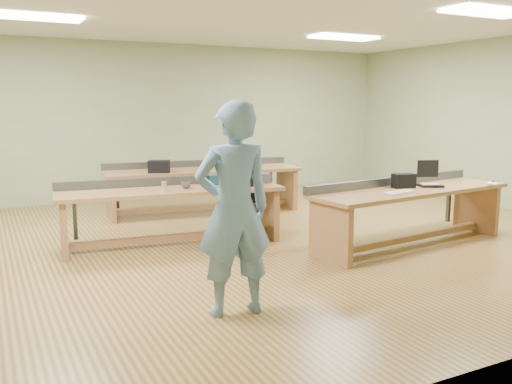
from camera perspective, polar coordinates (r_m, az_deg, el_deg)
floor at (r=7.47m, az=-0.13°, el=-4.98°), size 10.00×10.00×0.00m
ceiling at (r=7.33m, az=-0.14°, el=18.40°), size 10.00×10.00×0.00m
wall_back at (r=10.96m, az=-9.69°, el=7.39°), size 10.00×0.04×3.00m
wall_right at (r=10.49m, az=25.22°, el=6.56°), size 0.04×8.00×3.00m
fluor_panels at (r=7.32m, az=-0.14°, el=18.16°), size 6.20×3.50×0.03m
workbench_front at (r=7.36m, az=15.83°, el=-1.10°), size 3.05×1.13×0.86m
workbench_mid at (r=7.17m, az=-8.91°, el=-1.14°), size 2.96×1.08×0.86m
workbench_back at (r=9.24m, az=-5.61°, el=1.32°), size 3.35×1.23×0.86m
person at (r=4.67m, az=-2.36°, el=-1.86°), size 0.72×0.51×1.88m
laptop_base at (r=7.55m, az=17.87°, el=0.65°), size 0.36×0.33×0.03m
laptop_screen at (r=7.63m, az=17.63°, el=2.37°), size 0.27×0.12×0.23m
keyboard at (r=6.87m, az=14.89°, el=-0.05°), size 0.47×0.25×0.03m
trackball_mouse at (r=7.92m, az=23.64°, el=0.82°), size 0.16×0.18×0.06m
camera_bag at (r=7.35m, az=15.27°, el=1.16°), size 0.30×0.22×0.19m
task_chair at (r=7.11m, az=-1.37°, el=-2.94°), size 0.61×0.61×0.91m
parts_bin_teal at (r=7.46m, az=-3.43°, el=1.39°), size 0.46×0.40×0.13m
parts_bin_grey at (r=7.56m, az=-0.42°, el=1.48°), size 0.47×0.30×0.13m
mug at (r=7.09m, az=-7.36°, el=0.75°), size 0.15×0.15×0.09m
drinks_can at (r=6.93m, az=-9.64°, el=0.61°), size 0.07×0.07×0.12m
storage_box_back at (r=8.80m, az=-10.17°, el=2.66°), size 0.40×0.35×0.19m
tray_back at (r=9.44m, az=-1.95°, el=3.02°), size 0.31×0.23×0.12m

